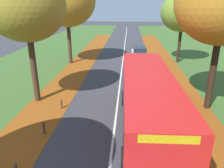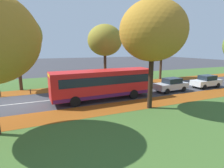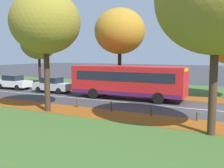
% 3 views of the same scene
% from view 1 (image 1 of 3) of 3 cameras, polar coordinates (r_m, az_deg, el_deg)
% --- Properties ---
extents(grass_verge_left, '(12.00, 90.00, 0.01)m').
position_cam_1_polar(grass_verge_left, '(25.51, -18.54, 4.84)').
color(grass_verge_left, '#3D6028').
rests_on(grass_verge_left, ground).
extents(leaf_litter_left, '(2.80, 60.00, 0.00)m').
position_cam_1_polar(leaf_litter_left, '(18.59, -12.30, -0.17)').
color(leaf_litter_left, '#8C4714').
rests_on(leaf_litter_left, grass_verge_left).
extents(grass_verge_right, '(12.00, 90.00, 0.01)m').
position_cam_1_polar(grass_verge_right, '(25.03, 24.26, 3.79)').
color(grass_verge_right, '#3D6028').
rests_on(grass_verge_right, ground).
extents(leaf_litter_right, '(2.80, 60.00, 0.00)m').
position_cam_1_polar(leaf_litter_right, '(18.26, 16.59, -0.95)').
color(leaf_litter_right, '#8C4714').
rests_on(leaf_litter_right, grass_verge_right).
extents(road_centre_line, '(0.12, 80.00, 0.01)m').
position_cam_1_polar(road_centre_line, '(23.54, 2.66, 4.64)').
color(road_centre_line, silver).
rests_on(road_centre_line, ground).
extents(tree_left_near, '(4.85, 4.85, 8.43)m').
position_cam_1_polar(tree_left_near, '(14.86, -21.61, 18.42)').
color(tree_left_near, '#422D1E').
rests_on(tree_left_near, ground).
extents(tree_left_mid, '(5.99, 5.99, 9.35)m').
position_cam_1_polar(tree_left_mid, '(24.54, -11.76, 20.59)').
color(tree_left_mid, '#422D1E').
rests_on(tree_left_mid, ground).
extents(tree_right_mid, '(4.69, 4.69, 7.61)m').
position_cam_1_polar(tree_right_mid, '(25.75, 18.01, 17.46)').
color(tree_right_mid, black).
rests_on(tree_right_mid, ground).
extents(bollard_fourth, '(0.12, 0.12, 0.71)m').
position_cam_1_polar(bollard_fourth, '(11.96, -17.32, -10.97)').
color(bollard_fourth, '#4C3823').
rests_on(bollard_fourth, ground).
extents(bollard_fifth, '(0.12, 0.12, 0.60)m').
position_cam_1_polar(bollard_fifth, '(14.42, -13.07, -5.16)').
color(bollard_fifth, '#4C3823').
rests_on(bollard_fifth, ground).
extents(bus, '(2.88, 10.47, 2.98)m').
position_cam_1_polar(bus, '(11.53, 9.27, -3.90)').
color(bus, red).
rests_on(bus, ground).
extents(car_silver_lead, '(1.93, 4.27, 1.62)m').
position_cam_1_polar(car_silver_lead, '(20.01, 7.54, 4.04)').
color(car_silver_lead, '#B7BABF').
rests_on(car_silver_lead, ground).
extents(car_white_following, '(1.87, 4.24, 1.62)m').
position_cam_1_polar(car_white_following, '(25.72, 7.18, 7.72)').
color(car_white_following, silver).
rests_on(car_white_following, ground).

